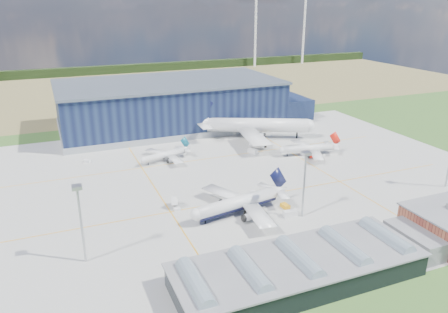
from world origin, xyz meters
TOP-DOWN VIEW (x-y plane):
  - ground at (0.00, 0.00)m, footprint 600.00×600.00m
  - apron at (0.00, 10.00)m, footprint 220.00×160.00m
  - farmland at (0.00, 220.00)m, footprint 600.00×220.00m
  - treeline at (0.00, 300.00)m, footprint 600.00×8.00m
  - hangar at (2.81, 94.80)m, footprint 145.00×62.00m
  - glass_concourse at (-6.45, -60.00)m, footprint 78.00×23.00m
  - light_mast_west at (-60.00, -30.00)m, footprint 2.60×2.60m
  - light_mast_center at (10.00, -30.00)m, footprint 2.60×2.60m
  - airliner_navy at (-9.42, -20.05)m, footprint 46.02×45.32m
  - airliner_red at (45.23, 22.00)m, footprint 35.97×35.41m
  - airliner_widebody at (35.58, 55.00)m, footprint 87.64×86.93m
  - airliner_regional at (-18.62, 40.00)m, footprint 34.30×33.94m
  - gse_tug_a at (7.96, -22.32)m, footprint 2.50×3.67m
  - gse_tug_b at (-35.90, -42.26)m, footprint 2.15×3.09m
  - gse_van_a at (6.44, -28.44)m, footprint 4.98×2.48m
  - gse_cart_a at (2.52, -8.08)m, footprint 2.78×3.33m
  - gse_van_b at (22.75, 33.99)m, footprint 4.08×5.12m
  - gse_cart_b at (-51.18, 51.04)m, footprint 3.64×3.32m
  - airstair at (-27.55, -7.13)m, footprint 3.40×5.00m
  - car_a at (37.69, -48.00)m, footprint 4.08×2.63m
  - car_b at (2.97, -48.00)m, footprint 3.36×1.62m

SIDE VIEW (x-z plane):
  - ground at x=0.00m, z-range 0.00..0.00m
  - farmland at x=0.00m, z-range -0.01..0.01m
  - apron at x=0.00m, z-range -0.01..0.07m
  - car_b at x=2.97m, z-range 0.00..1.06m
  - gse_cart_a at x=2.52m, z-range 0.00..1.23m
  - car_a at x=37.69m, z-range 0.00..1.29m
  - gse_tug_b at x=-35.90m, z-range 0.00..1.30m
  - gse_cart_b at x=-51.18m, z-range 0.00..1.31m
  - gse_tug_a at x=7.96m, z-range 0.00..1.43m
  - gse_van_a at x=6.44m, z-range 0.00..2.11m
  - gse_van_b at x=22.75m, z-range 0.00..2.14m
  - airstair at x=-27.55m, z-range 0.00..2.97m
  - glass_concourse at x=-6.45m, z-range -0.61..7.99m
  - treeline at x=0.00m, z-range 0.00..8.00m
  - airliner_regional at x=-18.62m, z-range 0.00..8.83m
  - airliner_red at x=45.23m, z-range 0.00..10.23m
  - airliner_navy at x=-9.42m, z-range 0.00..12.98m
  - airliner_widebody at x=35.58m, z-range 0.00..21.67m
  - hangar at x=2.81m, z-range -1.43..24.67m
  - light_mast_west at x=-60.00m, z-range 3.93..26.93m
  - light_mast_center at x=10.00m, z-range 3.93..26.93m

